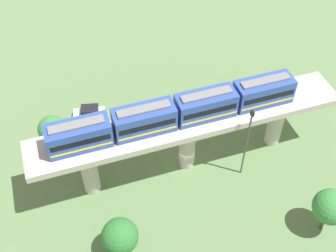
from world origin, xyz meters
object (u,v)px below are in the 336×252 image
(tree_far_corner, at_px, (52,130))
(parked_car_red, at_px, (143,120))
(parked_car_blue, at_px, (198,100))
(parked_car_white, at_px, (90,113))
(tree_mid_lot, at_px, (120,236))
(train, at_px, (175,112))
(tree_near_viaduct, at_px, (331,207))
(signal_post, at_px, (247,141))

(tree_far_corner, bearing_deg, parked_car_red, 92.17)
(parked_car_blue, xyz_separation_m, parked_car_white, (-2.14, -14.71, 0.00))
(tree_mid_lot, bearing_deg, tree_far_corner, -165.42)
(train, relative_size, tree_mid_lot, 5.45)
(parked_car_blue, bearing_deg, tree_mid_lot, -34.12)
(parked_car_white, bearing_deg, tree_far_corner, -39.45)
(train, bearing_deg, parked_car_blue, 144.78)
(parked_car_red, bearing_deg, train, 17.76)
(train, xyz_separation_m, tree_near_viaduct, (13.03, 12.40, -5.24))
(tree_mid_lot, relative_size, signal_post, 0.48)
(parked_car_red, relative_size, tree_far_corner, 0.86)
(parked_car_red, xyz_separation_m, signal_post, (11.45, 8.94, 5.01))
(tree_near_viaduct, bearing_deg, signal_post, -152.03)
(tree_far_corner, bearing_deg, parked_car_white, 127.79)
(train, distance_m, parked_car_white, 16.52)
(parked_car_red, distance_m, signal_post, 15.37)
(parked_car_blue, height_order, parked_car_red, same)
(parked_car_blue, relative_size, tree_mid_lot, 0.87)
(tree_mid_lot, height_order, signal_post, signal_post)
(tree_mid_lot, height_order, tree_far_corner, tree_far_corner)
(signal_post, bearing_deg, tree_far_corner, -118.32)
(train, height_order, signal_post, train)
(parked_car_blue, height_order, tree_far_corner, tree_far_corner)
(tree_near_viaduct, xyz_separation_m, tree_mid_lot, (-4.18, -21.26, -1.00))
(tree_near_viaduct, distance_m, tree_mid_lot, 21.69)
(parked_car_red, distance_m, tree_near_viaduct, 25.56)
(parked_car_white, xyz_separation_m, tree_far_corner, (3.94, -5.08, 2.60))
(tree_far_corner, bearing_deg, tree_near_viaduct, 51.06)
(signal_post, bearing_deg, parked_car_white, -134.23)
(parked_car_blue, height_order, parked_car_white, same)
(train, height_order, parked_car_blue, train)
(tree_mid_lot, bearing_deg, parked_car_red, 156.91)
(train, height_order, tree_mid_lot, train)
(train, relative_size, tree_near_viaduct, 4.53)
(parked_car_red, xyz_separation_m, tree_near_viaduct, (21.08, 14.06, 3.39))
(tree_near_viaduct, bearing_deg, parked_car_blue, -165.60)
(tree_near_viaduct, distance_m, tree_far_corner, 32.85)
(tree_near_viaduct, bearing_deg, parked_car_white, -140.21)
(train, height_order, parked_car_white, train)
(tree_near_viaduct, relative_size, signal_post, 0.58)
(tree_far_corner, bearing_deg, signal_post, 61.68)
(parked_car_white, relative_size, tree_far_corner, 0.88)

